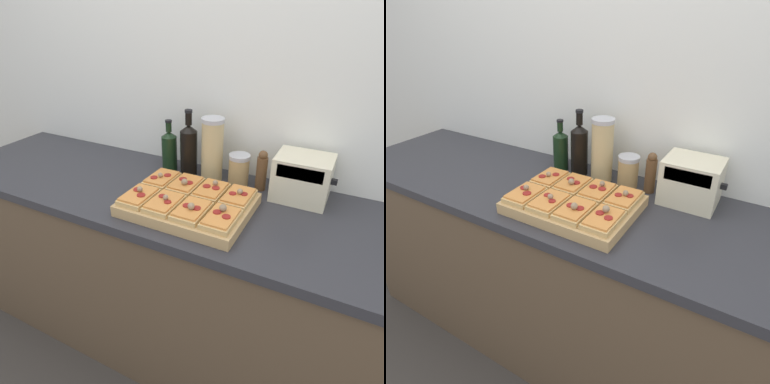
% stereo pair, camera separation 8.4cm
% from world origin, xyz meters
% --- Properties ---
extents(wall_back, '(6.00, 0.06, 2.50)m').
position_xyz_m(wall_back, '(0.00, 0.67, 1.25)').
color(wall_back, silver).
rests_on(wall_back, ground_plane).
extents(kitchen_counter, '(2.63, 0.67, 0.94)m').
position_xyz_m(kitchen_counter, '(0.00, 0.32, 0.47)').
color(kitchen_counter, brown).
rests_on(kitchen_counter, ground_plane).
extents(cutting_board, '(0.48, 0.36, 0.04)m').
position_xyz_m(cutting_board, '(-0.03, 0.23, 0.96)').
color(cutting_board, tan).
rests_on(cutting_board, kitchen_counter).
extents(pizza_slice_back_left, '(0.11, 0.16, 0.05)m').
position_xyz_m(pizza_slice_back_left, '(-0.21, 0.31, 1.00)').
color(pizza_slice_back_left, tan).
rests_on(pizza_slice_back_left, cutting_board).
extents(pizza_slice_back_midleft, '(0.11, 0.16, 0.05)m').
position_xyz_m(pizza_slice_back_midleft, '(-0.09, 0.31, 1.00)').
color(pizza_slice_back_midleft, tan).
rests_on(pizza_slice_back_midleft, cutting_board).
extents(pizza_slice_back_midright, '(0.11, 0.16, 0.05)m').
position_xyz_m(pizza_slice_back_midright, '(0.03, 0.31, 1.00)').
color(pizza_slice_back_midright, tan).
rests_on(pizza_slice_back_midright, cutting_board).
extents(pizza_slice_back_right, '(0.11, 0.16, 0.05)m').
position_xyz_m(pizza_slice_back_right, '(0.14, 0.31, 1.00)').
color(pizza_slice_back_right, tan).
rests_on(pizza_slice_back_right, cutting_board).
extents(pizza_slice_front_left, '(0.11, 0.16, 0.05)m').
position_xyz_m(pizza_slice_front_left, '(-0.21, 0.14, 1.00)').
color(pizza_slice_front_left, tan).
rests_on(pizza_slice_front_left, cutting_board).
extents(pizza_slice_front_midleft, '(0.11, 0.16, 0.05)m').
position_xyz_m(pizza_slice_front_midleft, '(-0.09, 0.14, 1.00)').
color(pizza_slice_front_midleft, tan).
rests_on(pizza_slice_front_midleft, cutting_board).
extents(pizza_slice_front_midright, '(0.11, 0.16, 0.05)m').
position_xyz_m(pizza_slice_front_midright, '(0.03, 0.14, 1.00)').
color(pizza_slice_front_midright, tan).
rests_on(pizza_slice_front_midright, cutting_board).
extents(pizza_slice_front_right, '(0.11, 0.16, 0.05)m').
position_xyz_m(pizza_slice_front_right, '(0.14, 0.14, 1.00)').
color(pizza_slice_front_right, tan).
rests_on(pizza_slice_front_right, cutting_board).
extents(olive_oil_bottle, '(0.07, 0.07, 0.25)m').
position_xyz_m(olive_oil_bottle, '(-0.29, 0.52, 1.04)').
color(olive_oil_bottle, black).
rests_on(olive_oil_bottle, kitchen_counter).
extents(wine_bottle, '(0.08, 0.08, 0.31)m').
position_xyz_m(wine_bottle, '(-0.18, 0.52, 1.07)').
color(wine_bottle, black).
rests_on(wine_bottle, kitchen_counter).
extents(grain_jar_tall, '(0.10, 0.10, 0.29)m').
position_xyz_m(grain_jar_tall, '(-0.06, 0.52, 1.08)').
color(grain_jar_tall, tan).
rests_on(grain_jar_tall, kitchen_counter).
extents(grain_jar_short, '(0.09, 0.09, 0.14)m').
position_xyz_m(grain_jar_short, '(0.07, 0.52, 1.01)').
color(grain_jar_short, tan).
rests_on(grain_jar_short, kitchen_counter).
extents(pepper_mill, '(0.05, 0.05, 0.18)m').
position_xyz_m(pepper_mill, '(0.17, 0.52, 1.03)').
color(pepper_mill, brown).
rests_on(pepper_mill, kitchen_counter).
extents(toaster_oven, '(0.25, 0.18, 0.19)m').
position_xyz_m(toaster_oven, '(0.34, 0.52, 1.03)').
color(toaster_oven, beige).
rests_on(toaster_oven, kitchen_counter).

